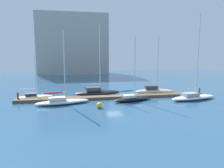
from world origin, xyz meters
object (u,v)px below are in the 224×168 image
sailboat_3 (132,98)px  sailboat_4 (155,91)px  harbor_building_distant (73,45)px  mooring_buoy_yellow (99,105)px  sailboat_1 (62,101)px  sailboat_0 (34,96)px  sailboat_2 (97,92)px  sailboat_5 (193,96)px

sailboat_3 → sailboat_4: (5.44, 4.49, 0.11)m
harbor_building_distant → mooring_buoy_yellow: bearing=-87.1°
sailboat_1 → sailboat_0: bearing=123.0°
sailboat_3 → harbor_building_distant: harbor_building_distant is taller
mooring_buoy_yellow → harbor_building_distant: size_ratio=0.03×
sailboat_2 → mooring_buoy_yellow: sailboat_2 is taller
sailboat_2 → mooring_buoy_yellow: 8.43m
sailboat_3 → sailboat_4: 7.06m
sailboat_1 → mooring_buoy_yellow: size_ratio=13.50×
sailboat_2 → sailboat_3: 6.92m
sailboat_1 → sailboat_5: bearing=-13.3°
mooring_buoy_yellow → harbor_building_distant: bearing=92.9°
sailboat_3 → sailboat_5: sailboat_5 is taller
sailboat_2 → sailboat_3: size_ratio=1.23×
sailboat_4 → harbor_building_distant: (-13.36, 43.53, 9.83)m
sailboat_1 → harbor_building_distant: harbor_building_distant is taller
sailboat_0 → sailboat_5: bearing=-21.0°
harbor_building_distant → sailboat_4: bearing=-72.9°
mooring_buoy_yellow → sailboat_2: bearing=84.7°
sailboat_1 → sailboat_4: 16.19m
sailboat_0 → sailboat_4: (19.89, 0.07, 0.20)m
sailboat_0 → sailboat_2: 9.98m
sailboat_1 → harbor_building_distant: (2.17, 48.12, 9.92)m
sailboat_0 → sailboat_4: bearing=-8.4°
sailboat_3 → mooring_buoy_yellow: sailboat_3 is taller
sailboat_3 → harbor_building_distant: 49.67m
sailboat_2 → sailboat_5: 15.26m
sailboat_3 → harbor_building_distant: (-7.91, 48.02, 9.93)m
sailboat_3 → harbor_building_distant: bearing=85.1°
sailboat_2 → sailboat_5: sailboat_5 is taller
sailboat_4 → sailboat_5: sailboat_5 is taller
sailboat_4 → harbor_building_distant: bearing=113.8°
sailboat_5 → mooring_buoy_yellow: bearing=177.1°
sailboat_4 → mooring_buoy_yellow: bearing=-137.8°
sailboat_2 → sailboat_5: bearing=-27.8°
sailboat_2 → sailboat_4: (9.95, -0.77, 0.01)m
sailboat_0 → harbor_building_distant: size_ratio=0.28×
sailboat_0 → sailboat_5: size_ratio=0.52×
sailboat_2 → sailboat_3: (4.51, -5.25, -0.10)m
sailboat_2 → harbor_building_distant: (-3.41, 42.77, 9.84)m
sailboat_1 → sailboat_3: (10.09, 0.09, -0.01)m
sailboat_5 → harbor_building_distant: bearing=97.9°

